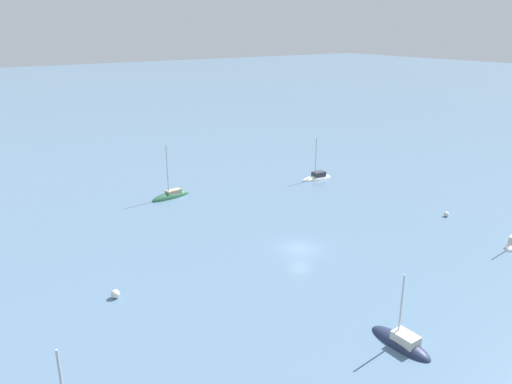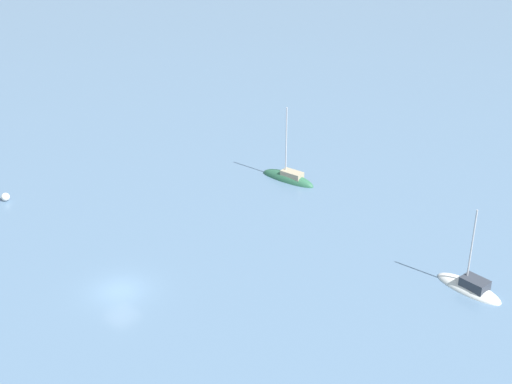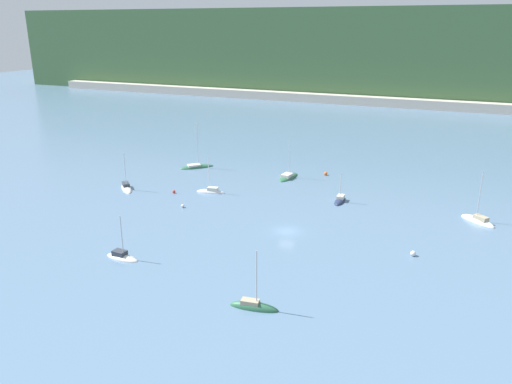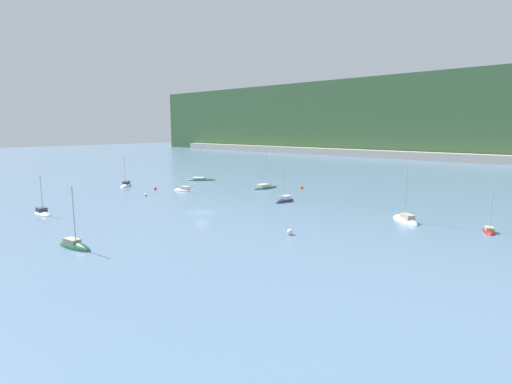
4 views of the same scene
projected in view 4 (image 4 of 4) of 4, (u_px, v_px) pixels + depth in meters
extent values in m
plane|color=slate|center=(201.00, 212.00, 73.09)|extent=(600.00, 600.00, 0.00)
cube|color=#42663D|center=(480.00, 117.00, 213.32)|extent=(431.66, 85.44, 41.82)
cube|color=beige|center=(451.00, 157.00, 182.32)|extent=(366.91, 6.00, 3.91)
ellipsoid|color=white|center=(126.00, 186.00, 106.00)|extent=(6.68, 6.67, 1.38)
cube|color=#333842|center=(126.00, 183.00, 106.46)|extent=(2.87, 2.87, 0.88)
cylinder|color=silver|center=(125.00, 170.00, 104.94)|extent=(0.14, 0.14, 7.90)
ellipsoid|color=maroon|center=(489.00, 232.00, 59.40)|extent=(3.09, 5.01, 1.18)
cube|color=tan|center=(490.00, 229.00, 58.95)|extent=(1.61, 1.98, 0.53)
cylinder|color=#B2B2B7|center=(491.00, 209.00, 59.07)|extent=(0.14, 0.14, 6.19)
ellipsoid|color=silver|center=(184.00, 191.00, 97.78)|extent=(6.48, 2.94, 1.41)
cube|color=silver|center=(185.00, 188.00, 97.40)|extent=(2.45, 1.67, 0.82)
cylinder|color=silver|center=(183.00, 175.00, 97.30)|extent=(0.14, 0.14, 7.22)
ellipsoid|color=#2D6647|center=(201.00, 180.00, 117.90)|extent=(8.12, 8.02, 1.41)
cube|color=silver|center=(199.00, 178.00, 117.77)|extent=(3.56, 3.54, 0.51)
cylinder|color=silver|center=(202.00, 160.00, 116.98)|extent=(0.14, 0.14, 11.05)
ellipsoid|color=white|center=(405.00, 222.00, 65.96)|extent=(6.74, 5.92, 1.90)
cube|color=tan|center=(407.00, 217.00, 65.26)|extent=(2.82, 2.63, 0.84)
cylinder|color=#B2B2B7|center=(406.00, 191.00, 65.50)|extent=(0.14, 0.14, 9.10)
ellipsoid|color=#2D6647|center=(75.00, 248.00, 51.57)|extent=(6.62, 2.51, 1.74)
cube|color=tan|center=(72.00, 241.00, 51.73)|extent=(2.46, 1.47, 0.64)
cylinder|color=#B2B2B7|center=(74.00, 216.00, 50.71)|extent=(0.14, 0.14, 7.62)
ellipsoid|color=white|center=(43.00, 214.00, 71.46)|extent=(5.97, 2.44, 1.22)
cube|color=#333842|center=(42.00, 210.00, 71.67)|extent=(2.20, 1.57, 0.86)
cylinder|color=#B2B2B7|center=(41.00, 194.00, 70.67)|extent=(0.14, 0.14, 6.78)
ellipsoid|color=#2D6647|center=(265.00, 188.00, 102.43)|extent=(3.89, 8.37, 1.40)
cube|color=beige|center=(263.00, 186.00, 101.90)|extent=(2.36, 3.14, 0.75)
cylinder|color=silver|center=(266.00, 169.00, 101.89)|extent=(0.14, 0.14, 9.33)
ellipsoid|color=#232D4C|center=(285.00, 202.00, 83.79)|extent=(2.04, 5.83, 1.44)
cube|color=silver|center=(286.00, 198.00, 84.01)|extent=(1.39, 2.11, 0.82)
cylinder|color=silver|center=(284.00, 186.00, 83.05)|extent=(0.14, 0.14, 5.83)
sphere|color=white|center=(146.00, 195.00, 90.54)|extent=(0.68, 0.68, 0.68)
sphere|color=red|center=(155.00, 188.00, 99.88)|extent=(0.64, 0.64, 0.64)
sphere|color=orange|center=(302.00, 187.00, 101.43)|extent=(0.83, 0.83, 0.83)
sphere|color=white|center=(290.00, 232.00, 57.81)|extent=(0.84, 0.84, 0.84)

